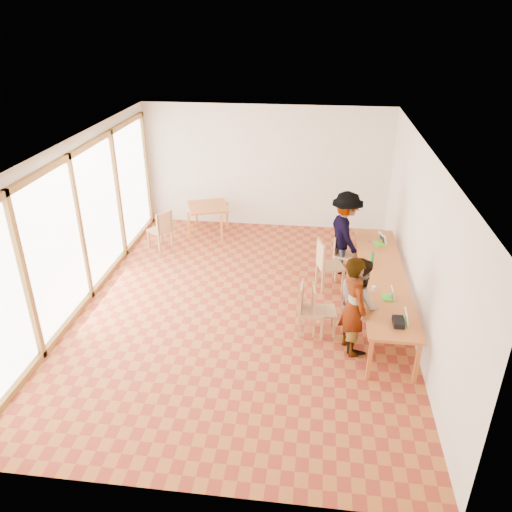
{
  "coord_description": "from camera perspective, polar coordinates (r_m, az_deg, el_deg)",
  "views": [
    {
      "loc": [
        1.22,
        -7.78,
        5.0
      ],
      "look_at": [
        0.26,
        -0.04,
        1.1
      ],
      "focal_mm": 35.0,
      "sensor_mm": 36.0,
      "label": 1
    }
  ],
  "objects": [
    {
      "name": "ground",
      "position": [
        9.33,
        -1.55,
        -5.86
      ],
      "size": [
        8.0,
        8.0,
        0.0
      ],
      "primitive_type": "plane",
      "color": "#A15727",
      "rests_on": "ground"
    },
    {
      "name": "wall_back",
      "position": [
        12.35,
        1.15,
        10.09
      ],
      "size": [
        6.0,
        0.1,
        3.0
      ],
      "primitive_type": "cube",
      "color": "silver",
      "rests_on": "ground"
    },
    {
      "name": "wall_front",
      "position": [
        5.3,
        -8.39,
        -15.17
      ],
      "size": [
        6.0,
        0.1,
        3.0
      ],
      "primitive_type": "cube",
      "color": "silver",
      "rests_on": "ground"
    },
    {
      "name": "wall_right",
      "position": [
        8.72,
        18.23,
        1.47
      ],
      "size": [
        0.1,
        8.0,
        3.0
      ],
      "primitive_type": "cube",
      "color": "silver",
      "rests_on": "ground"
    },
    {
      "name": "window_wall",
      "position": [
        9.5,
        -19.64,
        3.33
      ],
      "size": [
        0.1,
        8.0,
        3.0
      ],
      "primitive_type": "cube",
      "color": "white",
      "rests_on": "ground"
    },
    {
      "name": "ceiling",
      "position": [
        8.12,
        -1.81,
        12.43
      ],
      "size": [
        6.0,
        8.0,
        0.04
      ],
      "primitive_type": "cube",
      "color": "white",
      "rests_on": "wall_back"
    },
    {
      "name": "communal_table",
      "position": [
        9.17,
        14.26,
        -2.3
      ],
      "size": [
        0.8,
        4.0,
        0.75
      ],
      "color": "#CD672D",
      "rests_on": "ground"
    },
    {
      "name": "side_table",
      "position": [
        12.07,
        -5.49,
        5.41
      ],
      "size": [
        0.9,
        0.9,
        0.75
      ],
      "rotation": [
        0.0,
        0.0,
        0.34
      ],
      "color": "#CD672D",
      "rests_on": "ground"
    },
    {
      "name": "chair_near",
      "position": [
        8.46,
        7.18,
        -5.6
      ],
      "size": [
        0.44,
        0.44,
        0.46
      ],
      "rotation": [
        0.0,
        0.0,
        0.1
      ],
      "color": "tan",
      "rests_on": "ground"
    },
    {
      "name": "chair_mid",
      "position": [
        8.41,
        5.81,
        -5.43
      ],
      "size": [
        0.45,
        0.45,
        0.49
      ],
      "rotation": [
        0.0,
        0.0,
        -0.07
      ],
      "color": "tan",
      "rests_on": "ground"
    },
    {
      "name": "chair_far",
      "position": [
        9.73,
        7.96,
        -0.48
      ],
      "size": [
        0.59,
        0.59,
        0.54
      ],
      "rotation": [
        0.0,
        0.0,
        0.3
      ],
      "color": "tan",
      "rests_on": "ground"
    },
    {
      "name": "chair_empty",
      "position": [
        10.51,
        9.67,
        0.73
      ],
      "size": [
        0.49,
        0.49,
        0.42
      ],
      "rotation": [
        0.0,
        0.0,
        -0.4
      ],
      "color": "tan",
      "rests_on": "ground"
    },
    {
      "name": "chair_spare",
      "position": [
        11.5,
        -10.69,
        3.39
      ],
      "size": [
        0.6,
        0.6,
        0.49
      ],
      "rotation": [
        0.0,
        0.0,
        2.56
      ],
      "color": "tan",
      "rests_on": "ground"
    },
    {
      "name": "person_near",
      "position": [
        7.95,
        11.09,
        -5.6
      ],
      "size": [
        0.6,
        0.72,
        1.68
      ],
      "primitive_type": "imported",
      "rotation": [
        0.0,
        0.0,
        1.96
      ],
      "color": "gray",
      "rests_on": "ground"
    },
    {
      "name": "person_mid",
      "position": [
        8.13,
        11.65,
        -5.29
      ],
      "size": [
        0.74,
        0.87,
        1.57
      ],
      "primitive_type": "imported",
      "rotation": [
        0.0,
        0.0,
        1.79
      ],
      "color": "gray",
      "rests_on": "ground"
    },
    {
      "name": "person_far",
      "position": [
        10.34,
        10.17,
        2.59
      ],
      "size": [
        0.97,
        1.28,
        1.75
      ],
      "primitive_type": "imported",
      "rotation": [
        0.0,
        0.0,
        1.89
      ],
      "color": "gray",
      "rests_on": "ground"
    },
    {
      "name": "laptop_near",
      "position": [
        7.85,
        16.46,
        -6.96
      ],
      "size": [
        0.23,
        0.27,
        0.22
      ],
      "rotation": [
        0.0,
        0.0,
        -0.04
      ],
      "color": "#4BD230",
      "rests_on": "communal_table"
    },
    {
      "name": "laptop_mid",
      "position": [
        8.42,
        15.06,
        -4.36
      ],
      "size": [
        0.2,
        0.23,
        0.19
      ],
      "rotation": [
        0.0,
        0.0,
        0.0
      ],
      "color": "#4BD230",
      "rests_on": "communal_table"
    },
    {
      "name": "laptop_far",
      "position": [
        10.28,
        14.05,
        1.63
      ],
      "size": [
        0.29,
        0.3,
        0.21
      ],
      "rotation": [
        0.0,
        0.0,
        0.44
      ],
      "color": "#4BD230",
      "rests_on": "communal_table"
    },
    {
      "name": "yellow_mug",
      "position": [
        10.35,
        14.1,
        1.75
      ],
      "size": [
        0.15,
        0.15,
        0.09
      ],
      "primitive_type": "imported",
      "rotation": [
        0.0,
        0.0,
        0.3
      ],
      "color": "#C88415",
      "rests_on": "communal_table"
    },
    {
      "name": "green_bottle",
      "position": [
        9.31,
        13.11,
        -0.39
      ],
      "size": [
        0.07,
        0.07,
        0.28
      ],
      "primitive_type": "cylinder",
      "color": "#1F7633",
      "rests_on": "communal_table"
    },
    {
      "name": "clear_glass",
      "position": [
        8.57,
        13.28,
        -3.63
      ],
      "size": [
        0.07,
        0.07,
        0.09
      ],
      "primitive_type": "cylinder",
      "color": "silver",
      "rests_on": "communal_table"
    },
    {
      "name": "condiment_cup",
      "position": [
        10.71,
        13.92,
        2.52
      ],
      "size": [
        0.08,
        0.08,
        0.06
      ],
      "primitive_type": "cylinder",
      "color": "white",
      "rests_on": "communal_table"
    },
    {
      "name": "pink_phone",
      "position": [
        10.39,
        12.88,
        1.75
      ],
      "size": [
        0.05,
        0.1,
        0.01
      ],
      "primitive_type": "cube",
      "color": "#D53286",
      "rests_on": "communal_table"
    },
    {
      "name": "black_pouch",
      "position": [
        7.79,
        15.97,
        -7.27
      ],
      "size": [
        0.16,
        0.26,
        0.09
      ],
      "primitive_type": "cube",
      "color": "black",
      "rests_on": "communal_table"
    }
  ]
}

